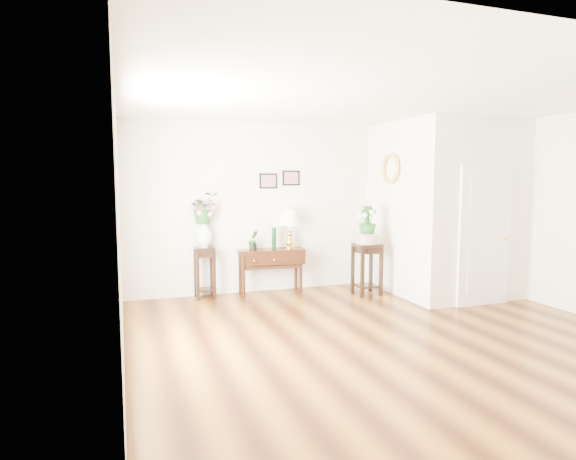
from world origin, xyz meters
name	(u,v)px	position (x,y,z in m)	size (l,w,h in m)	color
floor	(386,335)	(0.00, 0.00, 0.00)	(6.00, 5.50, 0.02)	brown
ceiling	(391,99)	(0.00, 0.00, 2.80)	(6.00, 5.50, 0.02)	white
wall_back	(304,207)	(0.00, 2.75, 1.40)	(6.00, 0.02, 2.80)	silver
wall_left	(119,228)	(-3.00, 0.00, 1.40)	(0.02, 5.50, 2.80)	silver
partition	(442,208)	(2.10, 1.77, 1.40)	(1.80, 1.95, 2.80)	silver
door	(484,235)	(2.10, 0.78, 1.05)	(0.90, 0.05, 2.10)	silver
art_print_left	(268,181)	(-0.65, 2.73, 1.85)	(0.30, 0.02, 0.25)	black
art_print_right	(291,178)	(-0.25, 2.73, 1.90)	(0.30, 0.02, 0.25)	black
wall_ornament	(390,169)	(1.16, 1.90, 2.05)	(0.51, 0.51, 0.07)	tan
console_table	(271,271)	(-0.67, 2.56, 0.37)	(1.10, 0.37, 0.73)	black
table_lamp	(290,227)	(-0.33, 2.56, 1.08)	(0.38, 0.38, 0.66)	gold
green_vase	(274,239)	(-0.61, 2.56, 0.90)	(0.07, 0.07, 0.35)	black
potted_plant	(253,241)	(-0.97, 2.56, 0.88)	(0.17, 0.13, 0.30)	#1D501A
plant_stand_a	(205,272)	(-1.76, 2.57, 0.41)	(0.32, 0.32, 0.82)	black
porcelain_vase	(204,233)	(-1.76, 2.57, 1.04)	(0.24, 0.24, 0.41)	white
lily_arrangement	(204,206)	(-1.76, 2.57, 1.46)	(0.45, 0.39, 0.50)	#1D501A
plant_stand_b	(367,269)	(0.77, 1.91, 0.42)	(0.40, 0.40, 0.84)	black
ceramic_bowl	(367,239)	(0.77, 1.91, 0.92)	(0.37, 0.37, 0.17)	#BEB09F
narcissus	(368,221)	(0.77, 1.91, 1.21)	(0.28, 0.28, 0.50)	#1D501A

